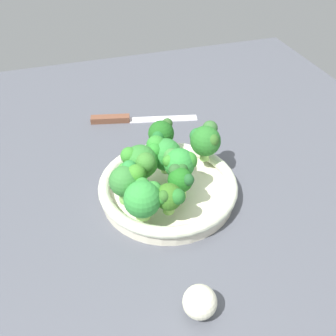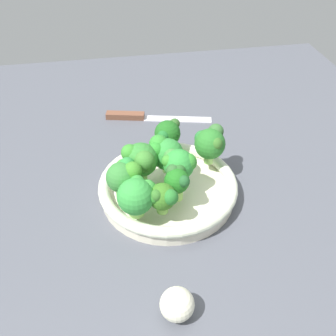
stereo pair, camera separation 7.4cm
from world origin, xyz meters
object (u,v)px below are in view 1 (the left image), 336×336
at_px(broccoli_floret_2, 161,134).
at_px(broccoli_floret_4, 143,198).
at_px(broccoli_floret_0, 169,197).
at_px(broccoli_floret_5, 205,140).
at_px(broccoli_floret_6, 180,179).
at_px(broccoli_floret_3, 179,163).
at_px(broccoli_floret_8, 127,179).
at_px(bowl, 168,188).
at_px(knife, 129,119).
at_px(garlic_bulb, 200,302).
at_px(broccoli_floret_1, 163,153).
at_px(broccoli_floret_7, 141,162).

relative_size(broccoli_floret_2, broccoli_floret_4, 0.92).
relative_size(broccoli_floret_0, broccoli_floret_5, 0.77).
distance_m(broccoli_floret_0, broccoli_floret_6, 0.05).
xyz_separation_m(broccoli_floret_3, broccoli_floret_8, (0.10, 0.02, 0.00)).
xyz_separation_m(broccoli_floret_2, broccoli_floret_8, (0.10, 0.13, 0.01)).
height_order(bowl, broccoli_floret_6, broccoli_floret_6).
xyz_separation_m(knife, garlic_bulb, (0.02, 0.55, 0.02)).
relative_size(broccoli_floret_2, broccoli_floret_5, 0.87).
height_order(broccoli_floret_1, garlic_bulb, broccoli_floret_1).
bearing_deg(broccoli_floret_3, bowl, -33.52).
bearing_deg(broccoli_floret_7, broccoli_floret_8, 46.77).
height_order(broccoli_floret_0, broccoli_floret_8, broccoli_floret_8).
bearing_deg(broccoli_floret_4, broccoli_floret_1, -122.27).
distance_m(bowl, broccoli_floret_5, 0.12).
bearing_deg(broccoli_floret_6, broccoli_floret_4, 19.33).
distance_m(broccoli_floret_4, garlic_bulb, 0.19).
relative_size(broccoli_floret_4, broccoli_floret_7, 0.92).
distance_m(broccoli_floret_3, knife, 0.32).
bearing_deg(broccoli_floret_8, broccoli_floret_4, 110.02).
height_order(broccoli_floret_5, broccoli_floret_8, same).
distance_m(broccoli_floret_8, knife, 0.34).
bearing_deg(broccoli_floret_3, broccoli_floret_6, 74.73).
distance_m(bowl, knife, 0.29).
distance_m(bowl, broccoli_floret_3, 0.07).
xyz_separation_m(broccoli_floret_5, knife, (0.10, -0.25, -0.08)).
height_order(broccoli_floret_5, broccoli_floret_6, broccoli_floret_5).
bearing_deg(broccoli_floret_4, broccoli_floret_2, -115.61).
bearing_deg(broccoli_floret_5, broccoli_floret_1, 7.91).
bearing_deg(broccoli_floret_5, garlic_bulb, 67.48).
relative_size(broccoli_floret_6, garlic_bulb, 1.26).
height_order(bowl, broccoli_floret_0, broccoli_floret_0).
distance_m(broccoli_floret_2, broccoli_floret_4, 0.19).
xyz_separation_m(broccoli_floret_4, garlic_bulb, (-0.03, 0.18, -0.05)).
bearing_deg(broccoli_floret_1, broccoli_floret_4, 57.73).
bearing_deg(garlic_bulb, broccoli_floret_2, -97.94).
bearing_deg(broccoli_floret_5, knife, -68.04).
distance_m(broccoli_floret_5, garlic_bulb, 0.33).
bearing_deg(bowl, broccoli_floret_2, -99.65).
bearing_deg(bowl, broccoli_floret_5, -154.73).
xyz_separation_m(broccoli_floret_3, broccoli_floret_7, (0.07, -0.02, 0.00)).
distance_m(broccoli_floret_0, broccoli_floret_8, 0.08).
bearing_deg(broccoli_floret_1, broccoli_floret_5, -172.09).
bearing_deg(broccoli_floret_6, broccoli_floret_7, -46.33).
xyz_separation_m(broccoli_floret_8, garlic_bulb, (-0.05, 0.23, -0.06)).
bearing_deg(broccoli_floret_0, broccoli_floret_3, -120.09).
distance_m(broccoli_floret_5, broccoli_floret_6, 0.12).
height_order(bowl, broccoli_floret_8, broccoli_floret_8).
bearing_deg(broccoli_floret_0, broccoli_floret_2, -102.54).
bearing_deg(broccoli_floret_2, broccoli_floret_3, 90.34).
relative_size(broccoli_floret_2, broccoli_floret_8, 0.87).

